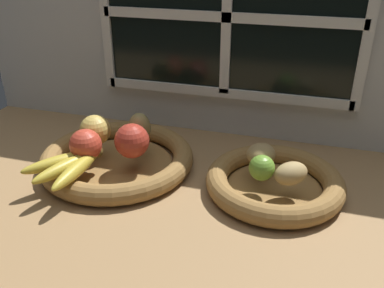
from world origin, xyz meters
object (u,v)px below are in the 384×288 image
(pear_brown, at_px, (140,128))
(banana_bunch_front, at_px, (69,165))
(apple_golden_left, at_px, (95,130))
(lime_near, at_px, (262,169))
(fruit_bowl_right, at_px, (274,182))
(potato_oblong, at_px, (261,154))
(potato_small, at_px, (291,173))
(fruit_bowl_left, at_px, (117,159))
(apple_red_front, at_px, (86,145))
(apple_red_right, at_px, (132,141))

(pear_brown, bearing_deg, banana_bunch_front, -118.05)
(apple_golden_left, bearing_deg, lime_near, -7.32)
(fruit_bowl_right, height_order, potato_oblong, potato_oblong)
(apple_golden_left, xyz_separation_m, potato_oblong, (0.38, 0.02, -0.01))
(fruit_bowl_right, bearing_deg, lime_near, -123.69)
(pear_brown, height_order, potato_oblong, pear_brown)
(fruit_bowl_right, relative_size, lime_near, 5.54)
(lime_near, bearing_deg, apple_golden_left, 172.68)
(fruit_bowl_right, relative_size, potato_small, 4.06)
(fruit_bowl_left, xyz_separation_m, lime_near, (0.34, -0.04, 0.05))
(fruit_bowl_left, relative_size, lime_near, 6.75)
(apple_golden_left, distance_m, potato_oblong, 0.38)
(apple_red_front, bearing_deg, fruit_bowl_right, 8.45)
(apple_golden_left, xyz_separation_m, banana_bunch_front, (0.01, -0.13, -0.02))
(fruit_bowl_left, xyz_separation_m, potato_small, (0.39, -0.03, 0.05))
(potato_oblong, bearing_deg, fruit_bowl_right, -37.87)
(fruit_bowl_right, height_order, apple_red_front, apple_red_front)
(apple_golden_left, xyz_separation_m, apple_red_front, (0.02, -0.07, -0.00))
(banana_bunch_front, distance_m, potato_small, 0.45)
(banana_bunch_front, distance_m, lime_near, 0.39)
(potato_oblong, bearing_deg, fruit_bowl_left, -175.14)
(potato_small, bearing_deg, fruit_bowl_right, 135.00)
(fruit_bowl_left, distance_m, lime_near, 0.34)
(apple_red_front, bearing_deg, potato_small, 3.71)
(apple_golden_left, bearing_deg, potato_small, -5.55)
(fruit_bowl_left, bearing_deg, pear_brown, 52.96)
(fruit_bowl_left, xyz_separation_m, fruit_bowl_right, (0.36, -0.00, 0.00))
(apple_red_front, xyz_separation_m, potato_oblong, (0.37, 0.09, -0.01))
(pear_brown, distance_m, lime_near, 0.31)
(apple_red_front, relative_size, potato_small, 0.99)
(apple_red_front, bearing_deg, banana_bunch_front, -99.59)
(banana_bunch_front, bearing_deg, fruit_bowl_left, 66.43)
(fruit_bowl_right, distance_m, potato_small, 0.07)
(fruit_bowl_left, distance_m, apple_golden_left, 0.08)
(potato_small, bearing_deg, apple_golden_left, 174.45)
(fruit_bowl_right, height_order, banana_bunch_front, banana_bunch_front)
(apple_red_front, height_order, lime_near, apple_red_front)
(banana_bunch_front, distance_m, potato_oblong, 0.40)
(pear_brown, xyz_separation_m, potato_oblong, (0.29, -0.02, -0.01))
(apple_red_front, bearing_deg, lime_near, 3.25)
(banana_bunch_front, height_order, potato_oblong, potato_oblong)
(apple_golden_left, height_order, apple_red_right, apple_red_right)
(apple_golden_left, distance_m, lime_near, 0.40)
(apple_red_front, distance_m, potato_oblong, 0.38)
(pear_brown, relative_size, potato_oblong, 1.14)
(fruit_bowl_left, bearing_deg, potato_small, -4.61)
(apple_red_front, height_order, pear_brown, pear_brown)
(fruit_bowl_left, relative_size, apple_red_front, 5.03)
(lime_near, bearing_deg, fruit_bowl_left, 173.48)
(apple_golden_left, bearing_deg, apple_red_right, -16.58)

